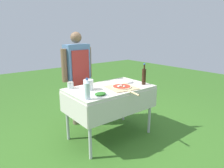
% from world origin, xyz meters
% --- Properties ---
extents(ground_plane, '(12.00, 12.00, 0.00)m').
position_xyz_m(ground_plane, '(0.00, 0.00, 0.00)').
color(ground_plane, '#386B23').
extents(prep_table, '(1.20, 0.73, 0.76)m').
position_xyz_m(prep_table, '(0.00, 0.00, 0.67)').
color(prep_table, beige).
rests_on(prep_table, ground).
extents(person_cook, '(0.56, 0.23, 1.51)m').
position_xyz_m(person_cook, '(-0.12, 0.69, 0.89)').
color(person_cook, '#70604C').
rests_on(person_cook, ground).
extents(pizza_on_peel, '(0.42, 0.61, 0.05)m').
position_xyz_m(pizza_on_peel, '(0.10, -0.15, 0.77)').
color(pizza_on_peel, '#D1B27F').
rests_on(pizza_on_peel, prep_table).
extents(oil_bottle, '(0.06, 0.06, 0.31)m').
position_xyz_m(oil_bottle, '(0.49, -0.19, 0.88)').
color(oil_bottle, black).
rests_on(oil_bottle, prep_table).
extents(water_bottle, '(0.07, 0.07, 0.25)m').
position_xyz_m(water_bottle, '(-0.52, -0.25, 0.87)').
color(water_bottle, silver).
rests_on(water_bottle, prep_table).
extents(herb_container, '(0.18, 0.15, 0.04)m').
position_xyz_m(herb_container, '(-0.32, -0.23, 0.77)').
color(herb_container, silver).
rests_on(herb_container, prep_table).
extents(mixing_tub, '(0.14, 0.14, 0.14)m').
position_xyz_m(mixing_tub, '(-0.30, 0.08, 0.82)').
color(mixing_tub, silver).
rests_on(mixing_tub, prep_table).
extents(plate_stack, '(0.23, 0.23, 0.02)m').
position_xyz_m(plate_stack, '(0.36, 0.07, 0.77)').
color(plate_stack, white).
rests_on(plate_stack, prep_table).
extents(sauce_jar, '(0.09, 0.09, 0.09)m').
position_xyz_m(sauce_jar, '(-0.46, 0.29, 0.80)').
color(sauce_jar, silver).
rests_on(sauce_jar, prep_table).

